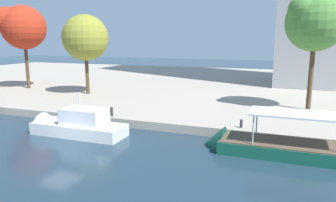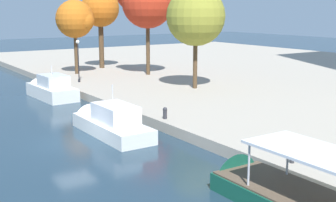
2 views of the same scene
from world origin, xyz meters
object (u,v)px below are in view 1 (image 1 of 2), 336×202
object	(u,v)px
tour_boat_2	(281,150)
tree_0	(314,22)
mooring_bollard_1	(111,111)
motor_yacht_1	(73,127)
tree_4	(21,26)
mooring_bollard_2	(241,123)
tree_1	(86,38)

from	to	relation	value
tour_boat_2	tree_0	bearing A→B (deg)	-100.16
mooring_bollard_1	tree_0	bearing A→B (deg)	28.17
motor_yacht_1	tour_boat_2	size ratio (longest dim) A/B	0.77
motor_yacht_1	tour_boat_2	bearing A→B (deg)	-176.43
tree_4	tree_0	bearing A→B (deg)	-2.47
mooring_bollard_2	tree_1	distance (m)	23.94
tour_boat_2	motor_yacht_1	bearing A→B (deg)	4.12
tree_1	tree_4	bearing A→B (deg)	175.66
mooring_bollard_1	tree_0	xyz separation A→B (m)	(16.87, 9.04, 8.07)
tree_4	mooring_bollard_2	bearing A→B (deg)	-18.01
motor_yacht_1	tree_1	world-z (taller)	tree_1
motor_yacht_1	tree_4	distance (m)	25.69
tree_1	tree_4	size ratio (longest dim) A/B	0.86
motor_yacht_1	mooring_bollard_2	size ratio (longest dim) A/B	12.48
tree_4	tour_boat_2	bearing A→B (deg)	-21.05
tour_boat_2	tree_4	bearing A→B (deg)	-20.66
tour_boat_2	tree_0	world-z (taller)	tree_0
motor_yacht_1	mooring_bollard_1	size ratio (longest dim) A/B	10.06
tour_boat_2	tree_0	size ratio (longest dim) A/B	1.01
tree_0	mooring_bollard_1	bearing A→B (deg)	-151.83
motor_yacht_1	tree_1	size ratio (longest dim) A/B	0.87
motor_yacht_1	tree_0	xyz separation A→B (m)	(18.18, 12.96, 8.65)
tree_1	motor_yacht_1	bearing A→B (deg)	-59.94
tour_boat_2	tree_4	world-z (taller)	tree_4
motor_yacht_1	tree_0	bearing A→B (deg)	-144.68
mooring_bollard_1	mooring_bollard_2	world-z (taller)	mooring_bollard_1
tree_0	motor_yacht_1	bearing A→B (deg)	-144.52
tree_1	tree_4	distance (m)	11.41
motor_yacht_1	tree_1	xyz separation A→B (m)	(-7.94, 13.72, 7.27)
mooring_bollard_1	tree_1	size ratio (longest dim) A/B	0.09
motor_yacht_1	tree_4	world-z (taller)	tree_4
mooring_bollard_2	tree_4	xyz separation A→B (m)	(-32.13, 10.44, 8.38)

